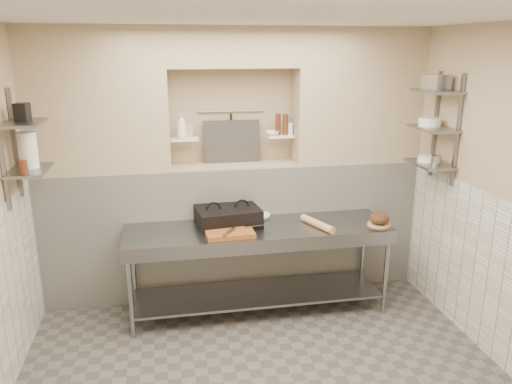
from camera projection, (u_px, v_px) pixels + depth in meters
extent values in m
cube|color=silver|center=(270.00, 6.00, 3.19)|extent=(4.00, 3.90, 0.10)
cube|color=tan|center=(230.00, 161.00, 5.48)|extent=(4.00, 0.10, 2.80)
cube|color=white|center=(234.00, 228.00, 5.44)|extent=(4.00, 0.40, 1.40)
cube|color=tan|center=(234.00, 165.00, 5.24)|extent=(1.30, 0.40, 0.02)
cube|color=tan|center=(97.00, 101.00, 4.81)|extent=(1.35, 0.40, 1.40)
cube|color=tan|center=(356.00, 96.00, 5.28)|extent=(1.35, 0.40, 1.40)
cube|color=tan|center=(232.00, 47.00, 4.91)|extent=(1.30, 0.40, 0.40)
cube|color=white|center=(502.00, 285.00, 4.14)|extent=(0.02, 3.90, 1.40)
cube|color=white|center=(185.00, 139.00, 5.07)|extent=(0.28, 0.16, 0.02)
cube|color=white|center=(280.00, 136.00, 5.25)|extent=(0.28, 0.16, 0.02)
cylinder|color=gray|center=(231.00, 111.00, 5.25)|extent=(0.70, 0.02, 0.02)
cylinder|color=black|center=(231.00, 128.00, 5.28)|extent=(0.02, 0.02, 0.30)
cube|color=#383330|center=(232.00, 142.00, 5.27)|extent=(0.60, 0.08, 0.45)
cube|color=slate|center=(15.00, 143.00, 4.31)|extent=(0.03, 0.03, 0.95)
cube|color=slate|center=(2.00, 152.00, 3.93)|extent=(0.03, 0.03, 0.95)
cube|color=slate|center=(29.00, 170.00, 4.20)|extent=(0.30, 0.50, 0.02)
cube|color=slate|center=(23.00, 123.00, 4.09)|extent=(0.30, 0.50, 0.03)
cube|color=slate|center=(435.00, 125.00, 5.00)|extent=(0.03, 0.03, 1.05)
cube|color=slate|center=(458.00, 131.00, 4.62)|extent=(0.03, 0.03, 1.05)
cube|color=slate|center=(430.00, 164.00, 4.88)|extent=(0.30, 0.50, 0.02)
cube|color=slate|center=(433.00, 128.00, 4.78)|extent=(0.30, 0.50, 0.02)
cube|color=slate|center=(437.00, 91.00, 4.69)|extent=(0.30, 0.50, 0.03)
cube|color=gray|center=(258.00, 229.00, 4.90)|extent=(2.60, 0.70, 0.04)
cube|color=gray|center=(258.00, 293.00, 5.09)|extent=(2.45, 0.60, 0.03)
cube|color=gray|center=(265.00, 247.00, 4.60)|extent=(2.60, 0.02, 0.12)
cylinder|color=gray|center=(131.00, 295.00, 4.53)|extent=(0.04, 0.04, 0.86)
cylinder|color=gray|center=(134.00, 269.00, 5.08)|extent=(0.04, 0.04, 0.86)
cylinder|color=gray|center=(386.00, 273.00, 4.97)|extent=(0.04, 0.04, 0.86)
cylinder|color=gray|center=(363.00, 251.00, 5.52)|extent=(0.04, 0.04, 0.86)
cube|color=black|center=(228.00, 219.00, 4.97)|extent=(0.66, 0.51, 0.11)
cube|color=black|center=(228.00, 211.00, 4.95)|extent=(0.66, 0.51, 0.06)
cube|color=brown|center=(229.00, 232.00, 4.70)|extent=(0.47, 0.34, 0.04)
cube|color=gray|center=(258.00, 225.00, 4.81)|extent=(0.27, 0.06, 0.01)
cylinder|color=gray|center=(229.00, 231.00, 4.63)|extent=(0.16, 0.23, 0.02)
imported|color=white|center=(260.00, 217.00, 5.12)|extent=(0.24, 0.24, 0.05)
cylinder|color=tan|center=(317.00, 224.00, 4.89)|extent=(0.23, 0.45, 0.07)
cylinder|color=tan|center=(379.00, 224.00, 4.95)|extent=(0.23, 0.23, 0.01)
ellipsoid|color=#4C2D19|center=(379.00, 218.00, 4.93)|extent=(0.20, 0.20, 0.12)
imported|color=white|center=(182.00, 126.00, 4.99)|extent=(0.13, 0.13, 0.25)
cube|color=tan|center=(188.00, 131.00, 5.08)|extent=(0.09, 0.09, 0.13)
imported|color=white|center=(272.00, 133.00, 5.21)|extent=(0.16, 0.16, 0.04)
cylinder|color=#502313|center=(285.00, 125.00, 5.21)|extent=(0.06, 0.06, 0.22)
cylinder|color=#502313|center=(278.00, 124.00, 5.24)|extent=(0.06, 0.06, 0.22)
cylinder|color=white|center=(290.00, 129.00, 5.26)|extent=(0.07, 0.07, 0.12)
cylinder|color=white|center=(28.00, 150.00, 4.20)|extent=(0.15, 0.15, 0.31)
cylinder|color=#502313|center=(23.00, 167.00, 4.03)|extent=(0.07, 0.07, 0.11)
cube|color=black|center=(22.00, 112.00, 4.09)|extent=(0.12, 0.12, 0.15)
cylinder|color=white|center=(427.00, 159.00, 4.92)|extent=(0.19, 0.19, 0.06)
cylinder|color=gray|center=(436.00, 160.00, 4.76)|extent=(0.09, 0.09, 0.09)
cylinder|color=white|center=(430.00, 122.00, 4.84)|extent=(0.21, 0.21, 0.08)
cube|color=gray|center=(436.00, 82.00, 4.69)|extent=(0.22, 0.25, 0.14)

